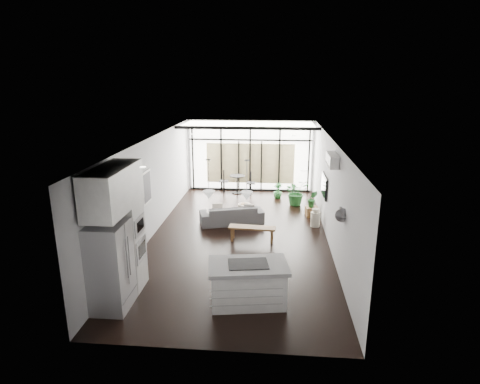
% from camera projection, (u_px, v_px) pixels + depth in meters
% --- Properties ---
extents(floor, '(5.00, 10.00, 0.00)m').
position_uv_depth(floor, '(239.00, 237.00, 11.51)').
color(floor, black).
rests_on(floor, ground).
extents(ceiling, '(5.00, 10.00, 0.00)m').
position_uv_depth(ceiling, '(239.00, 140.00, 10.74)').
color(ceiling, silver).
rests_on(ceiling, ground).
extents(wall_left, '(0.02, 10.00, 2.80)m').
position_uv_depth(wall_left, '(151.00, 188.00, 11.34)').
color(wall_left, silver).
rests_on(wall_left, ground).
extents(wall_right, '(0.02, 10.00, 2.80)m').
position_uv_depth(wall_right, '(330.00, 192.00, 10.92)').
color(wall_right, silver).
rests_on(wall_right, ground).
extents(wall_back, '(5.00, 0.02, 2.80)m').
position_uv_depth(wall_back, '(250.00, 156.00, 15.91)').
color(wall_back, silver).
rests_on(wall_back, ground).
extents(wall_front, '(5.00, 0.02, 2.80)m').
position_uv_depth(wall_front, '(211.00, 275.00, 6.34)').
color(wall_front, silver).
rests_on(wall_front, ground).
extents(glazing, '(5.00, 0.20, 2.80)m').
position_uv_depth(glazing, '(250.00, 156.00, 15.80)').
color(glazing, black).
rests_on(glazing, ground).
extents(skylight, '(4.70, 1.90, 0.06)m').
position_uv_depth(skylight, '(249.00, 124.00, 14.58)').
color(skylight, silver).
rests_on(skylight, ceiling).
extents(neighbour_building, '(3.50, 0.02, 1.60)m').
position_uv_depth(neighbour_building, '(250.00, 163.00, 15.95)').
color(neighbour_building, '#F6E7AA').
rests_on(neighbour_building, ground).
extents(island, '(1.69, 1.16, 0.86)m').
position_uv_depth(island, '(248.00, 284.00, 8.04)').
color(island, white).
rests_on(island, floor).
extents(cooktop, '(0.86, 0.64, 0.01)m').
position_uv_depth(cooktop, '(248.00, 264.00, 7.92)').
color(cooktop, black).
rests_on(cooktop, island).
extents(fridge, '(0.68, 0.85, 1.77)m').
position_uv_depth(fridge, '(110.00, 266.00, 7.77)').
color(fridge, '#ADAEB3').
rests_on(fridge, floor).
extents(appliance_column, '(0.68, 0.71, 2.62)m').
position_uv_depth(appliance_column, '(124.00, 231.00, 8.41)').
color(appliance_column, white).
rests_on(appliance_column, floor).
extents(upper_cabinets, '(0.62, 1.75, 0.86)m').
position_uv_depth(upper_cabinets, '(113.00, 189.00, 7.69)').
color(upper_cabinets, white).
rests_on(upper_cabinets, wall_left).
extents(pendant_left, '(0.26, 0.26, 0.18)m').
position_uv_depth(pendant_left, '(209.00, 195.00, 8.45)').
color(pendant_left, silver).
rests_on(pendant_left, ceiling).
extents(pendant_right, '(0.26, 0.26, 0.18)m').
position_uv_depth(pendant_right, '(247.00, 196.00, 8.39)').
color(pendant_right, silver).
rests_on(pendant_right, ceiling).
extents(sofa, '(2.03, 1.11, 0.76)m').
position_uv_depth(sofa, '(232.00, 211.00, 12.48)').
color(sofa, '#464649').
rests_on(sofa, floor).
extents(console_bench, '(1.32, 0.41, 0.42)m').
position_uv_depth(console_bench, '(252.00, 234.00, 11.17)').
color(console_bench, brown).
rests_on(console_bench, floor).
extents(pouf, '(0.50, 0.50, 0.36)m').
position_uv_depth(pouf, '(244.00, 209.00, 13.35)').
color(pouf, beige).
rests_on(pouf, floor).
extents(crate, '(0.45, 0.45, 0.30)m').
position_uv_depth(crate, '(312.00, 211.00, 13.20)').
color(crate, brown).
rests_on(crate, floor).
extents(plant_tall, '(1.16, 1.20, 0.73)m').
position_uv_depth(plant_tall, '(296.00, 195.00, 14.29)').
color(plant_tall, '#216027').
rests_on(plant_tall, floor).
extents(plant_med, '(0.57, 0.67, 0.33)m').
position_uv_depth(plant_med, '(278.00, 194.00, 15.11)').
color(plant_med, '#216027').
rests_on(plant_med, floor).
extents(plant_crate, '(0.35, 0.59, 0.25)m').
position_uv_depth(plant_crate, '(312.00, 203.00, 13.12)').
color(plant_crate, '#216027').
rests_on(plant_crate, crate).
extents(milk_can, '(0.32, 0.32, 0.57)m').
position_uv_depth(milk_can, '(315.00, 217.00, 12.23)').
color(milk_can, beige).
rests_on(milk_can, floor).
extents(bistro_set, '(1.51, 0.82, 0.69)m').
position_uv_depth(bistro_set, '(237.00, 185.00, 15.73)').
color(bistro_set, black).
rests_on(bistro_set, floor).
extents(tv, '(0.05, 1.10, 0.65)m').
position_uv_depth(tv, '(324.00, 186.00, 11.91)').
color(tv, black).
rests_on(tv, wall_right).
extents(ac_unit, '(0.22, 0.90, 0.30)m').
position_uv_depth(ac_unit, '(332.00, 160.00, 9.87)').
color(ac_unit, white).
rests_on(ac_unit, wall_right).
extents(framed_art, '(0.04, 0.70, 0.90)m').
position_uv_depth(framed_art, '(146.00, 187.00, 10.81)').
color(framed_art, black).
rests_on(framed_art, wall_left).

